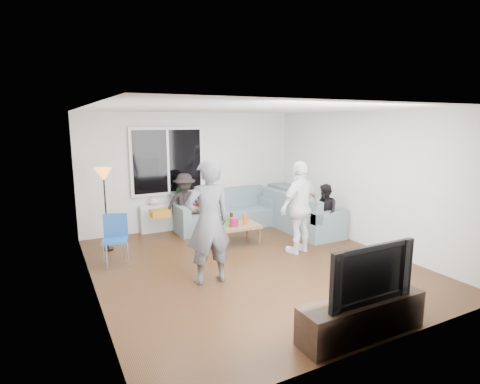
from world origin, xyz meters
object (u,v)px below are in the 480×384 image
floor_lamp (106,210)px  sofa_back_section (225,209)px  sofa_right_section (303,212)px  spectator_right (325,212)px  tv_console (362,317)px  coffee_table (231,235)px  spectator_back (185,203)px  player_right (300,207)px  side_chair (115,241)px  player_left (208,222)px  television (365,271)px

floor_lamp → sofa_back_section: bearing=8.1°
sofa_right_section → floor_lamp: bearing=81.4°
sofa_back_section → spectator_right: (1.43, -1.74, 0.15)m
sofa_back_section → spectator_right: size_ratio=1.99×
sofa_back_section → tv_console: 4.80m
spectator_right → floor_lamp: bearing=-95.9°
tv_console → coffee_table: bearing=88.2°
sofa_right_section → sofa_back_section: bearing=55.3°
sofa_right_section → spectator_back: bearing=66.8°
spectator_back → tv_console: spectator_back is taller
player_right → spectator_right: bearing=-170.4°
side_chair → floor_lamp: 0.94m
spectator_back → player_left: bearing=-96.0°
sofa_right_section → player_right: size_ratio=1.17×
coffee_table → spectator_back: (-0.53, 1.19, 0.46)m
spectator_back → tv_console: bearing=-79.2°
television → spectator_back: bearing=94.9°
coffee_table → floor_lamp: (-2.22, 0.79, 0.58)m
player_left → spectator_back: size_ratio=1.44×
player_left → tv_console: 2.47m
coffee_table → player_right: (0.93, -0.98, 0.66)m
sofa_back_section → tv_console: (-0.54, -4.77, -0.20)m
sofa_right_section → spectator_right: (0.00, -0.75, 0.15)m
sofa_back_section → side_chair: bearing=-154.6°
sofa_back_section → tv_console: sofa_back_section is taller
player_left → spectator_back: (0.56, 2.65, -0.29)m
sofa_right_section → coffee_table: (-1.85, -0.17, -0.22)m
floor_lamp → sofa_right_section: bearing=-8.6°
coffee_table → player_left: player_left is taller
player_left → spectator_back: bearing=-99.8°
spectator_back → coffee_table: bearing=-60.3°
player_left → spectator_right: bearing=-161.3°
side_chair → television: television is taller
floor_lamp → player_right: 3.61m
television → side_chair: bearing=120.9°
coffee_table → player_left: (-1.08, -1.46, 0.74)m
coffee_table → side_chair: 2.23m
side_chair → sofa_right_section: bearing=19.4°
spectator_back → side_chair: bearing=-136.9°
sofa_right_section → player_right: 1.54m
tv_console → spectator_right: bearing=57.0°
sofa_right_section → side_chair: size_ratio=2.33×
floor_lamp → spectator_right: size_ratio=1.35×
coffee_table → tv_console: tv_console is taller
side_chair → spectator_back: spectator_back is taller
coffee_table → floor_lamp: floor_lamp is taller
player_left → tv_console: player_left is taller
sofa_back_section → side_chair: side_chair is taller
spectator_right → spectator_back: size_ratio=0.88×
side_chair → floor_lamp: (0.00, 0.88, 0.35)m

